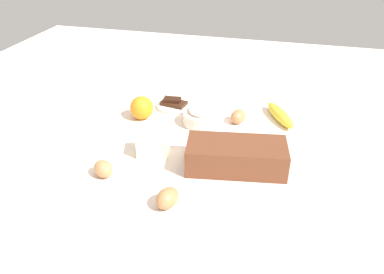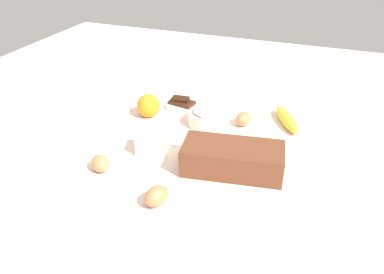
# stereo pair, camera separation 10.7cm
# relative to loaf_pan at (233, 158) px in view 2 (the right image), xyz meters

# --- Properties ---
(ground_plane) EXTENTS (2.40, 2.40, 0.02)m
(ground_plane) POSITION_rel_loaf_pan_xyz_m (0.15, -0.07, -0.05)
(ground_plane) COLOR beige
(loaf_pan) EXTENTS (0.30, 0.17, 0.08)m
(loaf_pan) POSITION_rel_loaf_pan_xyz_m (0.00, 0.00, 0.00)
(loaf_pan) COLOR brown
(loaf_pan) RESTS_ON ground_plane
(flour_bowl) EXTENTS (0.13, 0.13, 0.07)m
(flour_bowl) POSITION_rel_loaf_pan_xyz_m (0.15, -0.23, -0.01)
(flour_bowl) COLOR silver
(flour_bowl) RESTS_ON ground_plane
(banana) EXTENTS (0.13, 0.19, 0.04)m
(banana) POSITION_rel_loaf_pan_xyz_m (-0.10, -0.33, -0.02)
(banana) COLOR yellow
(banana) RESTS_ON ground_plane
(orange_fruit) EXTENTS (0.08, 0.08, 0.08)m
(orange_fruit) POSITION_rel_loaf_pan_xyz_m (0.37, -0.22, -0.00)
(orange_fruit) COLOR orange
(orange_fruit) RESTS_ON ground_plane
(butter_block) EXTENTS (0.10, 0.09, 0.06)m
(butter_block) POSITION_rel_loaf_pan_xyz_m (0.26, -0.01, -0.01)
(butter_block) COLOR #F4EDB2
(butter_block) RESTS_ON ground_plane
(egg_near_butter) EXTENTS (0.08, 0.07, 0.05)m
(egg_near_butter) POSITION_rel_loaf_pan_xyz_m (0.35, 0.13, -0.02)
(egg_near_butter) COLOR #B87D4B
(egg_near_butter) RESTS_ON ground_plane
(egg_beside_bowl) EXTENTS (0.07, 0.08, 0.05)m
(egg_beside_bowl) POSITION_rel_loaf_pan_xyz_m (0.14, 0.21, -0.02)
(egg_beside_bowl) COLOR #A97145
(egg_beside_bowl) RESTS_ON ground_plane
(egg_loose) EXTENTS (0.06, 0.08, 0.05)m
(egg_loose) POSITION_rel_loaf_pan_xyz_m (0.04, -0.27, -0.02)
(egg_loose) COLOR #AC7446
(egg_loose) RESTS_ON ground_plane
(chocolate_plate) EXTENTS (0.13, 0.13, 0.03)m
(chocolate_plate) POSITION_rel_loaf_pan_xyz_m (0.29, -0.33, -0.03)
(chocolate_plate) COLOR silver
(chocolate_plate) RESTS_ON ground_plane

